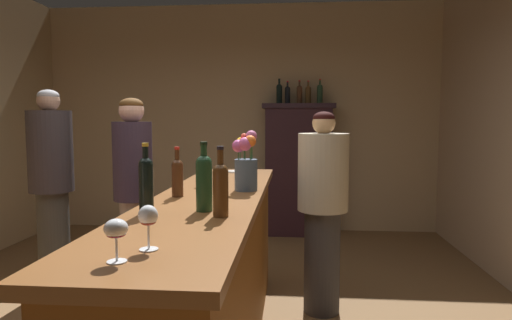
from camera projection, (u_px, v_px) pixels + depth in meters
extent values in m
cube|color=tan|center=(240.00, 119.00, 6.01)|extent=(5.31, 0.12, 2.99)
cube|color=brown|center=(209.00, 286.00, 2.64)|extent=(0.54, 2.75, 0.98)
cube|color=brown|center=(208.00, 200.00, 2.59)|extent=(0.61, 2.87, 0.05)
cube|color=black|center=(298.00, 170.00, 5.70)|extent=(0.83, 0.36, 1.68)
cube|color=black|center=(299.00, 106.00, 5.63)|extent=(0.91, 0.42, 0.06)
cylinder|color=#462715|center=(177.00, 181.00, 2.56)|extent=(0.07, 0.07, 0.18)
sphere|color=#462715|center=(177.00, 165.00, 2.55)|extent=(0.07, 0.07, 0.07)
cylinder|color=#462715|center=(177.00, 157.00, 2.55)|extent=(0.03, 0.03, 0.09)
cylinder|color=red|center=(177.00, 148.00, 2.54)|extent=(0.03, 0.03, 0.02)
cylinder|color=#1B3D22|center=(204.00, 187.00, 2.15)|extent=(0.08, 0.08, 0.23)
sphere|color=#1B3D22|center=(204.00, 163.00, 2.14)|extent=(0.08, 0.08, 0.08)
cylinder|color=#1B3D22|center=(204.00, 154.00, 2.13)|extent=(0.03, 0.03, 0.09)
cylinder|color=black|center=(204.00, 143.00, 2.13)|extent=(0.04, 0.04, 0.02)
cylinder|color=#4E2F15|center=(221.00, 194.00, 2.02)|extent=(0.07, 0.07, 0.21)
sphere|color=#4E2F15|center=(220.00, 172.00, 2.01)|extent=(0.07, 0.07, 0.07)
cylinder|color=#4E2F15|center=(220.00, 161.00, 2.01)|extent=(0.03, 0.03, 0.10)
cylinder|color=black|center=(220.00, 148.00, 2.01)|extent=(0.03, 0.03, 0.02)
cylinder|color=black|center=(146.00, 190.00, 2.08)|extent=(0.07, 0.07, 0.23)
sphere|color=black|center=(146.00, 165.00, 2.07)|extent=(0.07, 0.07, 0.07)
cylinder|color=black|center=(145.00, 156.00, 2.06)|extent=(0.03, 0.03, 0.08)
cylinder|color=gold|center=(145.00, 145.00, 2.06)|extent=(0.03, 0.03, 0.02)
cylinder|color=white|center=(149.00, 249.00, 1.51)|extent=(0.06, 0.06, 0.00)
cylinder|color=white|center=(149.00, 237.00, 1.51)|extent=(0.01, 0.01, 0.08)
ellipsoid|color=white|center=(148.00, 215.00, 1.50)|extent=(0.07, 0.07, 0.07)
ellipsoid|color=maroon|center=(148.00, 221.00, 1.50)|extent=(0.05, 0.05, 0.03)
cylinder|color=white|center=(117.00, 262.00, 1.38)|extent=(0.06, 0.06, 0.00)
cylinder|color=white|center=(117.00, 250.00, 1.38)|extent=(0.01, 0.01, 0.07)
ellipsoid|color=white|center=(116.00, 228.00, 1.37)|extent=(0.07, 0.07, 0.06)
ellipsoid|color=#600718|center=(116.00, 234.00, 1.37)|extent=(0.06, 0.06, 0.02)
cylinder|color=white|center=(203.00, 186.00, 2.97)|extent=(0.07, 0.07, 0.00)
cylinder|color=white|center=(203.00, 180.00, 2.97)|extent=(0.01, 0.01, 0.08)
ellipsoid|color=white|center=(203.00, 168.00, 2.96)|extent=(0.07, 0.07, 0.08)
ellipsoid|color=maroon|center=(203.00, 172.00, 2.96)|extent=(0.06, 0.06, 0.03)
cylinder|color=#415369|center=(246.00, 175.00, 2.78)|extent=(0.14, 0.14, 0.20)
cylinder|color=#38602D|center=(251.00, 154.00, 2.78)|extent=(0.01, 0.01, 0.22)
sphere|color=#BE5782|center=(251.00, 136.00, 2.77)|extent=(0.07, 0.07, 0.07)
cylinder|color=#38602D|center=(252.00, 154.00, 2.80)|extent=(0.01, 0.01, 0.22)
sphere|color=red|center=(252.00, 136.00, 2.79)|extent=(0.05, 0.05, 0.05)
cylinder|color=#38602D|center=(244.00, 154.00, 2.80)|extent=(0.01, 0.01, 0.22)
sphere|color=#D7432D|center=(244.00, 137.00, 2.79)|extent=(0.04, 0.04, 0.04)
cylinder|color=#38602D|center=(240.00, 156.00, 2.80)|extent=(0.01, 0.01, 0.19)
sphere|color=yellow|center=(240.00, 141.00, 2.79)|extent=(0.04, 0.04, 0.04)
cylinder|color=#38602D|center=(238.00, 159.00, 2.75)|extent=(0.01, 0.01, 0.16)
sphere|color=#C14D8E|center=(238.00, 146.00, 2.74)|extent=(0.08, 0.08, 0.08)
cylinder|color=#38602D|center=(245.00, 158.00, 2.73)|extent=(0.01, 0.01, 0.18)
sphere|color=#CD5490|center=(245.00, 144.00, 2.73)|extent=(0.08, 0.08, 0.08)
cylinder|color=#38602D|center=(250.00, 157.00, 2.74)|extent=(0.01, 0.01, 0.19)
sphere|color=orange|center=(250.00, 141.00, 2.73)|extent=(0.07, 0.07, 0.07)
cylinder|color=white|center=(236.00, 172.00, 3.77)|extent=(0.15, 0.15, 0.01)
cylinder|color=black|center=(279.00, 95.00, 5.64)|extent=(0.07, 0.07, 0.21)
sphere|color=black|center=(279.00, 87.00, 5.63)|extent=(0.07, 0.07, 0.07)
cylinder|color=black|center=(279.00, 83.00, 5.63)|extent=(0.03, 0.03, 0.09)
cylinder|color=black|center=(279.00, 79.00, 5.62)|extent=(0.03, 0.03, 0.02)
cylinder|color=black|center=(287.00, 96.00, 5.63)|extent=(0.07, 0.07, 0.19)
sphere|color=black|center=(288.00, 89.00, 5.62)|extent=(0.07, 0.07, 0.07)
cylinder|color=black|center=(288.00, 86.00, 5.62)|extent=(0.02, 0.02, 0.08)
cylinder|color=red|center=(288.00, 82.00, 5.61)|extent=(0.03, 0.03, 0.02)
cylinder|color=#482B1A|center=(299.00, 96.00, 5.62)|extent=(0.07, 0.07, 0.19)
sphere|color=#482B1A|center=(299.00, 88.00, 5.61)|extent=(0.07, 0.07, 0.07)
cylinder|color=#482B1A|center=(299.00, 85.00, 5.61)|extent=(0.02, 0.02, 0.08)
cylinder|color=red|center=(300.00, 81.00, 5.60)|extent=(0.03, 0.03, 0.02)
cylinder|color=#4D3419|center=(308.00, 96.00, 5.61)|extent=(0.07, 0.07, 0.18)
sphere|color=#4D3419|center=(308.00, 89.00, 5.60)|extent=(0.07, 0.07, 0.07)
cylinder|color=#4D3419|center=(308.00, 85.00, 5.60)|extent=(0.02, 0.02, 0.09)
cylinder|color=#AB2321|center=(308.00, 81.00, 5.59)|extent=(0.03, 0.03, 0.02)
cylinder|color=#203824|center=(320.00, 95.00, 5.60)|extent=(0.07, 0.07, 0.20)
sphere|color=#203824|center=(320.00, 87.00, 5.59)|extent=(0.07, 0.07, 0.07)
cylinder|color=#203824|center=(320.00, 84.00, 5.58)|extent=(0.02, 0.02, 0.09)
cylinder|color=#AD251D|center=(320.00, 80.00, 5.58)|extent=(0.03, 0.03, 0.02)
cylinder|color=gray|center=(135.00, 253.00, 3.51)|extent=(0.22, 0.22, 0.85)
cylinder|color=#312636|center=(133.00, 161.00, 3.45)|extent=(0.30, 0.30, 0.61)
sphere|color=#E1AC92|center=(131.00, 110.00, 3.41)|extent=(0.19, 0.19, 0.19)
ellipsoid|color=#553516|center=(131.00, 105.00, 3.41)|extent=(0.18, 0.18, 0.11)
cylinder|color=#373630|center=(54.00, 242.00, 3.77)|extent=(0.26, 0.26, 0.88)
cylinder|color=#312B2D|center=(50.00, 151.00, 3.70)|extent=(0.36, 0.36, 0.68)
sphere|color=tan|center=(48.00, 101.00, 3.66)|extent=(0.18, 0.18, 0.18)
ellipsoid|color=#A9A8AC|center=(48.00, 96.00, 3.66)|extent=(0.17, 0.17, 0.10)
cylinder|color=#333337|center=(322.00, 261.00, 3.40)|extent=(0.27, 0.27, 0.79)
cylinder|color=#B4A88E|center=(323.00, 172.00, 3.34)|extent=(0.38, 0.38, 0.58)
sphere|color=tan|center=(324.00, 123.00, 3.31)|extent=(0.17, 0.17, 0.17)
ellipsoid|color=black|center=(324.00, 118.00, 3.30)|extent=(0.16, 0.16, 0.09)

